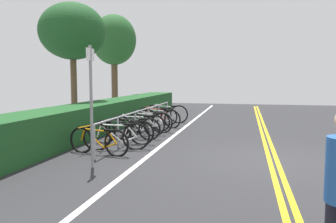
{
  "coord_description": "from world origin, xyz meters",
  "views": [
    {
      "loc": [
        -7.74,
        0.62,
        1.82
      ],
      "look_at": [
        1.77,
        2.8,
        0.87
      ],
      "focal_mm": 36.43,
      "sensor_mm": 36.0,
      "label": 1
    }
  ],
  "objects_px": {
    "bicycle_4": "(137,125)",
    "bicycle_7": "(160,118)",
    "bicycle_2": "(123,132)",
    "bicycle_3": "(133,129)",
    "bicycle_0": "(99,141)",
    "tree_mid": "(73,32)",
    "bicycle_8": "(157,116)",
    "sign_post_near": "(91,96)",
    "tree_far_right": "(114,41)",
    "bicycle_5": "(148,122)",
    "bicycle_1": "(117,136)",
    "bicycle_9": "(166,114)",
    "bike_rack": "(142,116)",
    "bicycle_6": "(150,120)"
  },
  "relations": [
    {
      "from": "bicycle_1",
      "to": "bicycle_5",
      "type": "bearing_deg",
      "value": 0.22
    },
    {
      "from": "bicycle_3",
      "to": "bicycle_9",
      "type": "height_order",
      "value": "bicycle_9"
    },
    {
      "from": "bike_rack",
      "to": "bicycle_1",
      "type": "height_order",
      "value": "bike_rack"
    },
    {
      "from": "bicycle_3",
      "to": "tree_mid",
      "type": "xyz_separation_m",
      "value": [
        2.45,
        3.21,
        3.24
      ]
    },
    {
      "from": "bicycle_6",
      "to": "bicycle_8",
      "type": "height_order",
      "value": "bicycle_8"
    },
    {
      "from": "bicycle_0",
      "to": "tree_mid",
      "type": "height_order",
      "value": "tree_mid"
    },
    {
      "from": "bicycle_5",
      "to": "bike_rack",
      "type": "bearing_deg",
      "value": 168.61
    },
    {
      "from": "bicycle_1",
      "to": "bicycle_5",
      "type": "relative_size",
      "value": 0.98
    },
    {
      "from": "bike_rack",
      "to": "bicycle_5",
      "type": "xyz_separation_m",
      "value": [
        0.37,
        -0.07,
        -0.27
      ]
    },
    {
      "from": "tree_mid",
      "to": "bike_rack",
      "type": "bearing_deg",
      "value": -114.7
    },
    {
      "from": "bicycle_0",
      "to": "bicycle_3",
      "type": "xyz_separation_m",
      "value": [
        2.09,
        -0.16,
        0.01
      ]
    },
    {
      "from": "bicycle_4",
      "to": "tree_mid",
      "type": "height_order",
      "value": "tree_mid"
    },
    {
      "from": "bicycle_8",
      "to": "tree_mid",
      "type": "relative_size",
      "value": 0.36
    },
    {
      "from": "bicycle_0",
      "to": "tree_far_right",
      "type": "xyz_separation_m",
      "value": [
        10.44,
        3.75,
        3.56
      ]
    },
    {
      "from": "bicycle_1",
      "to": "bicycle_7",
      "type": "bearing_deg",
      "value": -0.56
    },
    {
      "from": "bicycle_1",
      "to": "bicycle_5",
      "type": "distance_m",
      "value": 2.84
    },
    {
      "from": "bicycle_4",
      "to": "bicycle_7",
      "type": "height_order",
      "value": "same"
    },
    {
      "from": "bicycle_7",
      "to": "bicycle_9",
      "type": "distance_m",
      "value": 1.33
    },
    {
      "from": "bicycle_1",
      "to": "bicycle_6",
      "type": "bearing_deg",
      "value": 2.07
    },
    {
      "from": "bicycle_6",
      "to": "bicycle_8",
      "type": "bearing_deg",
      "value": 4.2
    },
    {
      "from": "bicycle_0",
      "to": "sign_post_near",
      "type": "relative_size",
      "value": 0.67
    },
    {
      "from": "bicycle_2",
      "to": "bicycle_6",
      "type": "distance_m",
      "value": 2.7
    },
    {
      "from": "bicycle_3",
      "to": "bicycle_8",
      "type": "xyz_separation_m",
      "value": [
        3.4,
        0.16,
        0.01
      ]
    },
    {
      "from": "bicycle_3",
      "to": "bicycle_5",
      "type": "xyz_separation_m",
      "value": [
        1.35,
        -0.06,
        0.02
      ]
    },
    {
      "from": "bicycle_7",
      "to": "tree_far_right",
      "type": "height_order",
      "value": "tree_far_right"
    },
    {
      "from": "bicycle_9",
      "to": "bicycle_8",
      "type": "bearing_deg",
      "value": 163.04
    },
    {
      "from": "bicycle_0",
      "to": "bicycle_8",
      "type": "xyz_separation_m",
      "value": [
        5.49,
        0.0,
        0.02
      ]
    },
    {
      "from": "bicycle_2",
      "to": "bicycle_3",
      "type": "relative_size",
      "value": 1.09
    },
    {
      "from": "bicycle_0",
      "to": "bicycle_3",
      "type": "bearing_deg",
      "value": -4.25
    },
    {
      "from": "bicycle_2",
      "to": "bicycle_5",
      "type": "xyz_separation_m",
      "value": [
        2.09,
        -0.11,
        0.01
      ]
    },
    {
      "from": "bicycle_2",
      "to": "tree_mid",
      "type": "xyz_separation_m",
      "value": [
        3.19,
        3.16,
        3.23
      ]
    },
    {
      "from": "bicycle_1",
      "to": "tree_mid",
      "type": "height_order",
      "value": "tree_mid"
    },
    {
      "from": "bicycle_9",
      "to": "tree_mid",
      "type": "distance_m",
      "value": 4.86
    },
    {
      "from": "bicycle_2",
      "to": "bicycle_3",
      "type": "xyz_separation_m",
      "value": [
        0.74,
        -0.05,
        -0.01
      ]
    },
    {
      "from": "bicycle_0",
      "to": "bicycle_4",
      "type": "relative_size",
      "value": 0.97
    },
    {
      "from": "bicycle_5",
      "to": "bicycle_7",
      "type": "bearing_deg",
      "value": -2.13
    },
    {
      "from": "bicycle_1",
      "to": "bicycle_8",
      "type": "bearing_deg",
      "value": 2.7
    },
    {
      "from": "bicycle_3",
      "to": "bicycle_8",
      "type": "height_order",
      "value": "bicycle_8"
    },
    {
      "from": "tree_far_right",
      "to": "sign_post_near",
      "type": "bearing_deg",
      "value": -160.33
    },
    {
      "from": "bicycle_5",
      "to": "bicycle_6",
      "type": "bearing_deg",
      "value": 10.54
    },
    {
      "from": "bicycle_8",
      "to": "tree_far_right",
      "type": "distance_m",
      "value": 7.15
    },
    {
      "from": "bicycle_1",
      "to": "tree_far_right",
      "type": "distance_m",
      "value": 11.19
    },
    {
      "from": "bicycle_5",
      "to": "tree_far_right",
      "type": "relative_size",
      "value": 0.32
    },
    {
      "from": "bicycle_6",
      "to": "tree_far_right",
      "type": "relative_size",
      "value": 0.3
    },
    {
      "from": "bicycle_2",
      "to": "bicycle_9",
      "type": "bearing_deg",
      "value": -1.2
    },
    {
      "from": "bicycle_1",
      "to": "bicycle_3",
      "type": "distance_m",
      "value": 1.49
    },
    {
      "from": "sign_post_near",
      "to": "tree_far_right",
      "type": "relative_size",
      "value": 0.46
    },
    {
      "from": "bicycle_7",
      "to": "bicycle_8",
      "type": "relative_size",
      "value": 1.02
    },
    {
      "from": "bicycle_4",
      "to": "bicycle_5",
      "type": "distance_m",
      "value": 0.75
    },
    {
      "from": "tree_mid",
      "to": "bicycle_0",
      "type": "bearing_deg",
      "value": -146.02
    }
  ]
}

